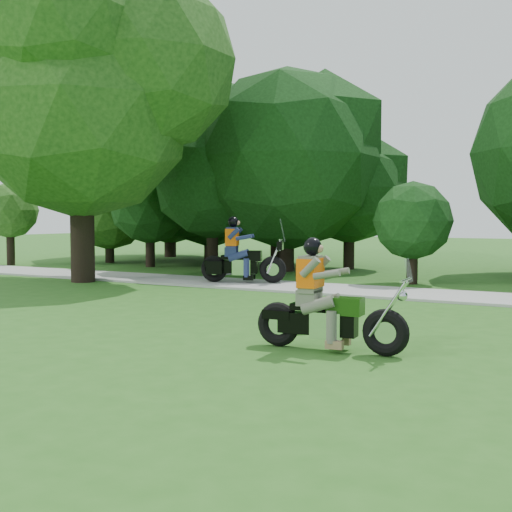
% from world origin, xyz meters
% --- Properties ---
extents(ground, '(100.00, 100.00, 0.00)m').
position_xyz_m(ground, '(0.00, 0.00, 0.00)').
color(ground, '#295F1B').
rests_on(ground, ground).
extents(walkway, '(60.00, 2.20, 0.06)m').
position_xyz_m(walkway, '(0.00, 8.00, 0.03)').
color(walkway, '#9B9B96').
rests_on(walkway, ground).
extents(tree_line, '(38.02, 11.71, 7.91)m').
position_xyz_m(tree_line, '(-1.88, 14.81, 3.74)').
color(tree_line, black).
rests_on(tree_line, ground).
extents(big_tree_west, '(8.64, 6.56, 9.96)m').
position_xyz_m(big_tree_west, '(-10.54, 6.85, 5.76)').
color(big_tree_west, black).
rests_on(big_tree_west, ground).
extents(chopper_motorcycle, '(2.24, 0.60, 1.60)m').
position_xyz_m(chopper_motorcycle, '(-0.73, 1.09, 0.59)').
color(chopper_motorcycle, black).
rests_on(chopper_motorcycle, ground).
extents(touring_motorcycle, '(2.32, 1.32, 1.83)m').
position_xyz_m(touring_motorcycle, '(-6.21, 8.03, 0.72)').
color(touring_motorcycle, black).
rests_on(touring_motorcycle, walkway).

